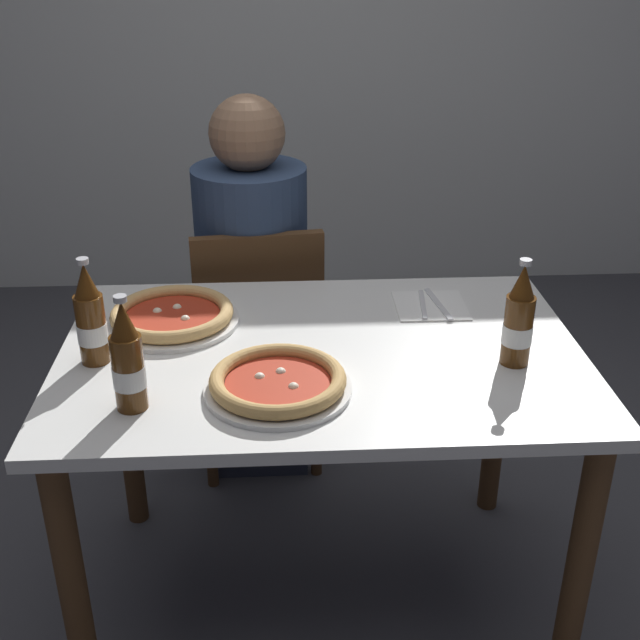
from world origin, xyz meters
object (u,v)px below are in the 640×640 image
napkin_with_cutlery (431,305)px  diner_seated (254,298)px  beer_bottle_left (519,321)px  beer_bottle_right (91,319)px  beer_bottle_center (128,362)px  dining_table_main (321,392)px  pizza_marinara_far (172,316)px  chair_behind_table (257,334)px  pizza_margherita_near (278,382)px

napkin_with_cutlery → diner_seated: bearing=136.5°
beer_bottle_left → beer_bottle_right: 0.93m
diner_seated → napkin_with_cutlery: 0.67m
beer_bottle_center → beer_bottle_right: 0.23m
dining_table_main → napkin_with_cutlery: napkin_with_cutlery is taller
pizza_marinara_far → beer_bottle_left: beer_bottle_left is taller
pizza_marinara_far → chair_behind_table: bearing=67.3°
pizza_margherita_near → beer_bottle_left: beer_bottle_left is taller
pizza_margherita_near → beer_bottle_center: bearing=-171.1°
dining_table_main → beer_bottle_left: bearing=-11.6°
pizza_marinara_far → beer_bottle_center: 0.39m
pizza_marinara_far → beer_bottle_left: size_ratio=1.32×
diner_seated → pizza_marinara_far: bearing=-109.8°
dining_table_main → beer_bottle_right: size_ratio=4.86×
dining_table_main → pizza_marinara_far: size_ratio=3.69×
diner_seated → beer_bottle_right: bearing=-115.7°
chair_behind_table → pizza_margherita_near: chair_behind_table is taller
beer_bottle_center → beer_bottle_right: (-0.11, 0.20, 0.00)m
pizza_marinara_far → beer_bottle_right: (-0.15, -0.18, 0.08)m
diner_seated → pizza_marinara_far: size_ratio=3.72×
chair_behind_table → beer_bottle_center: bearing=67.7°
chair_behind_table → beer_bottle_right: 0.81m
chair_behind_table → dining_table_main: bearing=98.2°
pizza_margherita_near → dining_table_main: bearing=60.9°
diner_seated → pizza_margherita_near: size_ratio=3.89×
diner_seated → napkin_with_cutlery: diner_seated is taller
pizza_margherita_near → pizza_marinara_far: bearing=127.3°
pizza_margherita_near → beer_bottle_right: size_ratio=1.26×
pizza_marinara_far → napkin_with_cutlery: (0.65, 0.06, -0.02)m
dining_table_main → beer_bottle_right: beer_bottle_right is taller
beer_bottle_right → pizza_marinara_far: bearing=50.8°
beer_bottle_left → chair_behind_table: bearing=130.3°
chair_behind_table → pizza_marinara_far: chair_behind_table is taller
chair_behind_table → beer_bottle_center: size_ratio=3.44×
chair_behind_table → diner_seated: 0.11m
beer_bottle_right → dining_table_main: bearing=3.3°
pizza_marinara_far → beer_bottle_left: (0.78, -0.24, 0.08)m
chair_behind_table → pizza_margherita_near: 0.85m
pizza_marinara_far → napkin_with_cutlery: bearing=5.4°
chair_behind_table → beer_bottle_center: (-0.23, -0.84, 0.37)m
chair_behind_table → beer_bottle_right: beer_bottle_right is taller
dining_table_main → pizza_margherita_near: pizza_margherita_near is taller
chair_behind_table → beer_bottle_right: bearing=54.9°
beer_bottle_center → beer_bottle_right: same height
pizza_margherita_near → beer_bottle_right: (-0.41, 0.15, 0.08)m
beer_bottle_left → dining_table_main: bearing=168.4°
diner_seated → pizza_margherita_near: (0.07, -0.84, 0.19)m
pizza_margherita_near → pizza_marinara_far: 0.42m
beer_bottle_right → beer_bottle_left: bearing=-3.6°
dining_table_main → beer_bottle_center: size_ratio=4.86×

